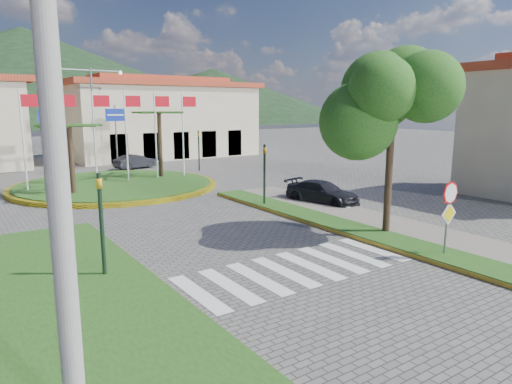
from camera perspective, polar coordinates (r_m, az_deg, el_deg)
ground at (r=12.07m, az=17.28°, el=-14.64°), size 160.00×160.00×0.00m
sidewalk_right at (r=17.78m, az=24.41°, el=-6.62°), size 4.00×28.00×0.15m
verge_right at (r=16.80m, az=22.25°, el=-7.39°), size 1.60×28.00×0.18m
median_left at (r=13.76m, az=-23.06°, el=-11.42°), size 5.00×14.00×0.18m
crosswalk at (r=14.65m, az=4.83°, el=-9.57°), size 8.00×3.00×0.01m
roundabout_island at (r=30.33m, az=-17.10°, el=0.88°), size 12.70×12.70×6.00m
stop_sign at (r=16.44m, az=22.97°, el=-1.69°), size 0.80×0.11×2.65m
deciduous_tree at (r=18.38m, az=16.72°, el=10.55°), size 3.60×3.60×6.80m
utility_pole at (r=6.77m, az=-23.85°, el=5.05°), size 0.32×0.32×9.00m
traffic_light_left at (r=13.95m, az=-18.79°, el=-2.84°), size 0.15×0.18×3.20m
traffic_light_right at (r=23.06m, az=1.06°, el=2.85°), size 0.15×0.18×3.20m
traffic_light_far at (r=36.81m, az=-7.16°, el=5.67°), size 0.18×0.15×3.20m
direction_sign_west at (r=38.23m, az=-24.34°, el=7.39°), size 1.60×0.14×5.20m
direction_sign_east at (r=39.42m, az=-17.13°, el=7.93°), size 1.60×0.14×5.20m
street_lamp_centre at (r=37.91m, az=-19.68°, el=9.15°), size 4.80×0.16×8.00m
building_right at (r=48.42m, az=-11.67°, el=9.03°), size 19.08×9.54×8.05m
hill_far_mid at (r=168.61m, az=-26.86°, el=12.87°), size 180.00×180.00×30.00m
hill_far_east at (r=162.09m, az=-5.33°, el=11.95°), size 120.00×120.00×18.00m
car_dark_b at (r=39.11m, az=-14.79°, el=3.70°), size 3.76×2.00×1.18m
car_side_right at (r=24.32m, az=8.30°, el=-0.06°), size 2.61×4.41×1.20m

